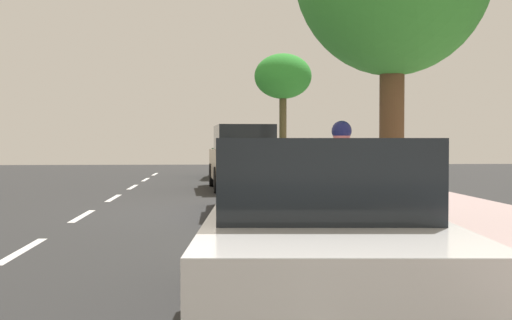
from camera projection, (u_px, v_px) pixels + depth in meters
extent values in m
plane|color=#2B2B2B|center=(231.00, 214.00, 13.64)|extent=(57.77, 57.77, 0.00)
cube|color=#AF9291|center=(412.00, 209.00, 13.89)|extent=(4.15, 36.11, 0.16)
cube|color=gray|center=(310.00, 210.00, 13.75)|extent=(0.16, 36.11, 0.16)
cube|color=white|center=(22.00, 250.00, 9.11)|extent=(0.14, 2.20, 0.01)
cube|color=white|center=(82.00, 216.00, 13.30)|extent=(0.14, 2.20, 0.01)
cube|color=white|center=(114.00, 198.00, 17.49)|extent=(0.14, 2.20, 0.01)
cube|color=white|center=(133.00, 187.00, 21.68)|extent=(0.14, 2.20, 0.01)
cube|color=white|center=(146.00, 180.00, 25.87)|extent=(0.14, 2.20, 0.01)
cube|color=white|center=(155.00, 174.00, 30.05)|extent=(0.14, 2.20, 0.01)
cube|color=white|center=(239.00, 214.00, 13.65)|extent=(0.12, 36.11, 0.01)
cube|color=white|center=(318.00, 250.00, 5.50)|extent=(2.05, 4.51, 0.64)
cube|color=black|center=(318.00, 175.00, 5.48)|extent=(1.69, 2.20, 0.60)
cylinder|color=black|center=(384.00, 254.00, 6.87)|extent=(0.26, 0.67, 0.66)
cylinder|color=black|center=(227.00, 254.00, 6.87)|extent=(0.26, 0.67, 0.66)
cube|color=navy|center=(262.00, 185.00, 13.75)|extent=(1.79, 4.41, 0.64)
cube|color=black|center=(262.00, 155.00, 13.73)|extent=(1.56, 2.11, 0.60)
cylinder|color=black|center=(293.00, 192.00, 15.17)|extent=(0.22, 0.66, 0.66)
cylinder|color=black|center=(222.00, 193.00, 15.07)|extent=(0.22, 0.66, 0.66)
cylinder|color=black|center=(310.00, 204.00, 12.44)|extent=(0.22, 0.66, 0.66)
cylinder|color=black|center=(223.00, 204.00, 12.35)|extent=(0.22, 0.66, 0.66)
cube|color=tan|center=(243.00, 164.00, 20.69)|extent=(2.13, 4.79, 0.90)
cube|color=black|center=(243.00, 137.00, 20.67)|extent=(1.82, 3.18, 0.76)
cylinder|color=black|center=(265.00, 175.00, 22.25)|extent=(0.26, 0.77, 0.76)
cylinder|color=black|center=(213.00, 175.00, 22.05)|extent=(0.26, 0.77, 0.76)
cylinder|color=black|center=(278.00, 180.00, 19.36)|extent=(0.26, 0.77, 0.76)
cylinder|color=black|center=(218.00, 180.00, 19.16)|extent=(0.26, 0.77, 0.76)
cube|color=#1E512D|center=(238.00, 158.00, 27.61)|extent=(2.16, 4.80, 0.90)
cube|color=black|center=(238.00, 138.00, 27.59)|extent=(1.84, 3.19, 0.76)
cylinder|color=black|center=(258.00, 167.00, 29.09)|extent=(0.26, 0.77, 0.76)
cylinder|color=black|center=(218.00, 167.00, 29.07)|extent=(0.26, 0.77, 0.76)
cylinder|color=black|center=(259.00, 170.00, 26.18)|extent=(0.26, 0.77, 0.76)
cylinder|color=black|center=(215.00, 170.00, 26.16)|extent=(0.26, 0.77, 0.76)
torus|color=black|center=(294.00, 219.00, 9.79)|extent=(0.50, 0.57, 0.71)
torus|color=black|center=(350.00, 225.00, 9.04)|extent=(0.50, 0.57, 0.71)
cylinder|color=black|center=(314.00, 215.00, 9.51)|extent=(0.45, 0.52, 0.53)
cylinder|color=black|center=(334.00, 218.00, 9.25)|extent=(0.12, 0.13, 0.49)
cylinder|color=black|center=(317.00, 198.00, 9.46)|extent=(0.50, 0.58, 0.05)
cylinder|color=black|center=(341.00, 230.00, 9.17)|extent=(0.26, 0.29, 0.19)
cylinder|color=black|center=(344.00, 213.00, 9.12)|extent=(0.20, 0.22, 0.34)
cylinder|color=black|center=(296.00, 207.00, 9.76)|extent=(0.10, 0.11, 0.35)
cube|color=black|center=(337.00, 198.00, 9.20)|extent=(0.23, 0.25, 0.05)
cylinder|color=black|center=(298.00, 192.00, 9.72)|extent=(0.37, 0.32, 0.03)
cylinder|color=#C6B284|center=(344.00, 219.00, 9.07)|extent=(0.15, 0.15, 0.86)
cylinder|color=#C6B284|center=(338.00, 221.00, 8.89)|extent=(0.15, 0.15, 0.86)
cube|color=white|center=(341.00, 166.00, 8.96)|extent=(0.40, 0.44, 0.61)
cylinder|color=white|center=(348.00, 167.00, 9.19)|extent=(0.10, 0.10, 0.58)
cylinder|color=white|center=(334.00, 169.00, 8.73)|extent=(0.10, 0.10, 0.58)
sphere|color=#D46E70|center=(342.00, 134.00, 8.94)|extent=(0.24, 0.24, 0.24)
sphere|color=navy|center=(342.00, 131.00, 8.94)|extent=(0.27, 0.27, 0.27)
cube|color=black|center=(356.00, 164.00, 8.86)|extent=(0.31, 0.35, 0.44)
cylinder|color=brown|center=(392.00, 121.00, 11.20)|extent=(0.41, 0.41, 3.35)
cylinder|color=brown|center=(283.00, 132.00, 28.52)|extent=(0.31, 0.31, 3.43)
ellipsoid|color=green|center=(283.00, 76.00, 28.45)|extent=(2.44, 2.44, 1.93)
cylinder|color=red|center=(306.00, 179.00, 17.32)|extent=(0.22, 0.22, 0.70)
sphere|color=red|center=(306.00, 164.00, 17.31)|extent=(0.20, 0.20, 0.20)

